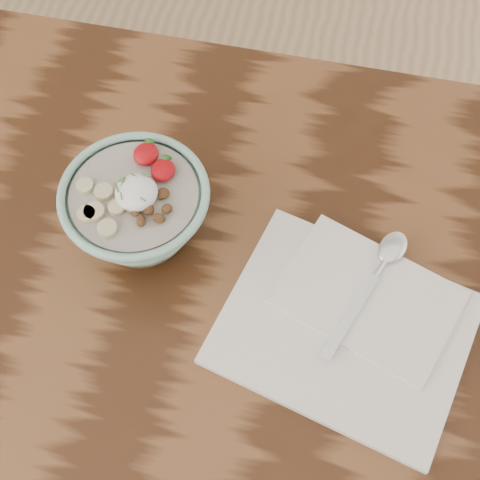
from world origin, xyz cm
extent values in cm
cube|color=#381D0E|center=(0.00, 0.00, 73.00)|extent=(160.00, 90.00, 4.00)
cylinder|color=#87B6A3|center=(-3.69, 9.83, 75.57)|extent=(7.98, 7.98, 1.14)
torus|color=#87B6A3|center=(-3.69, 9.83, 84.88)|extent=(18.14, 18.14, 1.04)
cylinder|color=#ABA08E|center=(-3.69, 9.83, 84.31)|extent=(15.38, 15.38, 0.95)
ellipsoid|color=white|center=(-3.14, 9.57, 85.75)|extent=(5.05, 5.05, 2.78)
ellipsoid|color=#A9070D|center=(-0.96, 13.35, 85.59)|extent=(2.93, 3.22, 1.61)
cone|color=#286623|center=(-0.96, 14.67, 85.89)|extent=(1.40, 1.03, 1.52)
ellipsoid|color=#A9070D|center=(-3.58, 15.19, 85.63)|extent=(3.08, 3.38, 1.69)
cone|color=#286623|center=(-3.58, 16.58, 85.93)|extent=(1.40, 1.03, 1.52)
cylinder|color=#CAB985|center=(-9.54, 9.50, 85.18)|extent=(2.09, 2.09, 0.70)
cylinder|color=#CAB985|center=(-4.97, 7.42, 85.18)|extent=(1.98, 1.98, 0.70)
cylinder|color=#CAB985|center=(-7.11, 9.18, 85.18)|extent=(2.23, 2.23, 0.70)
cylinder|color=#CAB985|center=(-7.37, 6.34, 85.18)|extent=(2.43, 2.43, 0.70)
cylinder|color=#CAB985|center=(-8.14, 5.84, 85.18)|extent=(2.18, 2.18, 0.70)
cylinder|color=#CAB985|center=(-5.20, 4.52, 85.18)|extent=(2.30, 2.30, 0.70)
ellipsoid|color=brown|center=(-0.15, 10.38, 85.30)|extent=(2.00, 2.06, 0.75)
ellipsoid|color=brown|center=(0.24, 6.96, 85.34)|extent=(1.81, 1.50, 0.96)
ellipsoid|color=brown|center=(-1.67, 6.25, 85.32)|extent=(1.56, 1.82, 1.18)
ellipsoid|color=brown|center=(0.79, 8.45, 85.25)|extent=(1.56, 1.60, 0.77)
ellipsoid|color=brown|center=(-2.67, 7.23, 85.25)|extent=(1.65, 1.61, 0.75)
ellipsoid|color=brown|center=(-2.30, 8.48, 85.19)|extent=(1.38, 1.44, 0.82)
ellipsoid|color=brown|center=(-1.33, 7.93, 85.38)|extent=(2.14, 2.20, 0.95)
cylinder|color=#3E7531|center=(-4.62, 10.10, 86.78)|extent=(1.30, 0.18, 0.23)
cylinder|color=#3E7531|center=(-2.85, 9.21, 86.78)|extent=(1.10, 1.09, 0.23)
cylinder|color=#3E7531|center=(-2.43, 11.58, 86.78)|extent=(1.00, 0.19, 0.21)
cylinder|color=#3E7531|center=(-3.58, 8.78, 86.78)|extent=(1.17, 0.44, 0.22)
cylinder|color=#3E7531|center=(-4.75, 10.03, 86.78)|extent=(0.25, 1.15, 0.22)
cylinder|color=#3E7531|center=(-5.01, 10.39, 86.78)|extent=(0.81, 0.90, 0.22)
cylinder|color=#3E7531|center=(-3.43, 11.03, 86.78)|extent=(1.49, 0.82, 0.23)
cylinder|color=#3E7531|center=(-3.40, 10.22, 86.78)|extent=(1.05, 1.34, 0.23)
cylinder|color=#3E7531|center=(-4.61, 10.09, 86.78)|extent=(0.72, 1.11, 0.22)
cylinder|color=#3E7531|center=(-2.11, 8.38, 86.78)|extent=(1.36, 0.81, 0.23)
cylinder|color=#3E7531|center=(-5.24, 9.19, 86.78)|extent=(0.91, 1.26, 0.23)
cylinder|color=#3E7531|center=(-4.37, 8.13, 86.78)|extent=(0.61, 1.00, 0.22)
cube|color=white|center=(23.72, 1.96, 75.55)|extent=(33.42, 29.42, 1.10)
cube|color=white|center=(25.92, 6.37, 76.43)|extent=(24.57, 20.65, 0.66)
cube|color=silver|center=(24.10, 3.09, 76.95)|extent=(5.65, 12.20, 0.38)
cylinder|color=silver|center=(26.95, 10.51, 77.15)|extent=(1.90, 3.35, 0.77)
ellipsoid|color=silver|center=(28.08, 13.45, 77.28)|extent=(4.94, 5.90, 1.04)
camera|label=1|loc=(17.51, -29.18, 151.36)|focal=50.00mm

